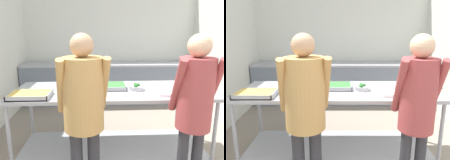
# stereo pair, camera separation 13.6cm
# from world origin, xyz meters

# --- Properties ---
(wall_rear) EXTENTS (4.00, 0.06, 2.65)m
(wall_rear) POSITION_xyz_m (0.00, 4.01, 1.32)
(wall_rear) COLOR silver
(wall_rear) RESTS_ON ground_plane
(back_counter) EXTENTS (3.84, 0.65, 0.89)m
(back_counter) POSITION_xyz_m (0.00, 3.64, 0.45)
(back_counter) COLOR slate
(back_counter) RESTS_ON ground_plane
(serving_counter) EXTENTS (2.43, 0.89, 0.90)m
(serving_counter) POSITION_xyz_m (-0.09, 1.51, 0.61)
(serving_counter) COLOR #9EA0A8
(serving_counter) RESTS_ON ground_plane
(serving_tray_roast) EXTENTS (0.45, 0.31, 0.05)m
(serving_tray_roast) POSITION_xyz_m (-1.02, 1.25, 0.92)
(serving_tray_roast) COLOR #9EA0A8
(serving_tray_roast) RESTS_ON serving_counter
(serving_tray_vegetables) EXTENTS (0.38, 0.26, 0.05)m
(serving_tray_vegetables) POSITION_xyz_m (-0.57, 1.61, 0.92)
(serving_tray_vegetables) COLOR #9EA0A8
(serving_tray_vegetables) RESTS_ON serving_counter
(serving_tray_greens) EXTENTS (0.43, 0.33, 0.05)m
(serving_tray_greens) POSITION_xyz_m (-0.13, 1.57, 0.92)
(serving_tray_greens) COLOR #9EA0A8
(serving_tray_greens) RESTS_ON serving_counter
(broccoli_bowl) EXTENTS (0.19, 0.19, 0.09)m
(broccoli_bowl) POSITION_xyz_m (0.22, 1.49, 0.93)
(broccoli_bowl) COLOR #B2B2B7
(broccoli_bowl) RESTS_ON serving_counter
(plate_stack) EXTENTS (0.28, 0.28, 0.04)m
(plate_stack) POSITION_xyz_m (0.48, 1.31, 0.92)
(plate_stack) COLOR white
(plate_stack) RESTS_ON serving_counter
(sauce_pan) EXTENTS (0.42, 0.28, 0.08)m
(sauce_pan) POSITION_xyz_m (0.87, 1.34, 0.94)
(sauce_pan) COLOR #9EA0A8
(sauce_pan) RESTS_ON serving_counter
(guest_serving_left) EXTENTS (0.52, 0.40, 1.62)m
(guest_serving_left) POSITION_xyz_m (-0.39, 0.79, 0.99)
(guest_serving_left) COLOR #2D2D33
(guest_serving_left) RESTS_ON ground_plane
(guest_serving_right) EXTENTS (0.42, 0.32, 1.61)m
(guest_serving_right) POSITION_xyz_m (0.64, 0.75, 1.00)
(guest_serving_right) COLOR #2D2D33
(guest_serving_right) RESTS_ON ground_plane
(water_bottle) EXTENTS (0.06, 0.06, 0.29)m
(water_bottle) POSITION_xyz_m (-0.71, 3.59, 1.03)
(water_bottle) COLOR silver
(water_bottle) RESTS_ON back_counter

